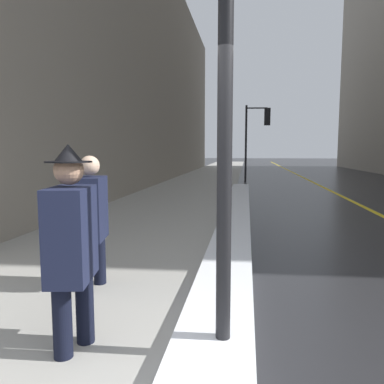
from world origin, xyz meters
name	(u,v)px	position (x,y,z in m)	size (l,w,h in m)	color
sidewalk_slab	(192,188)	(-2.00, 15.00, 0.01)	(4.00, 80.00, 0.01)	#9E9B93
road_centre_stripe	(328,190)	(4.00, 15.00, 0.00)	(0.16, 80.00, 0.00)	gold
snow_bank_curb	(235,219)	(0.21, 6.93, 0.09)	(0.69, 16.95, 0.17)	white
building_facade_left	(121,76)	(-7.00, 20.00, 6.09)	(6.00, 36.00, 12.19)	gray
lamp_post	(226,17)	(0.29, 1.08, 2.71)	(0.28, 0.28, 4.47)	black
traffic_light_near	(259,127)	(1.05, 18.47, 2.95)	(1.31, 0.37, 4.07)	black
pedestrian_trailing	(71,241)	(-0.98, 1.00, 0.96)	(0.40, 0.59, 1.77)	black
pedestrian_nearside	(91,216)	(-1.42, 2.43, 0.92)	(0.40, 0.58, 1.65)	black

